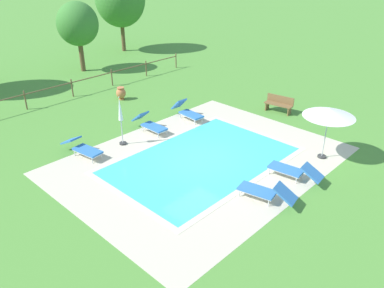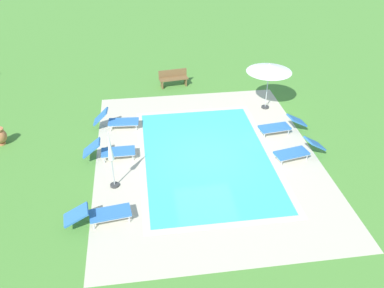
{
  "view_description": "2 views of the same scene",
  "coord_description": "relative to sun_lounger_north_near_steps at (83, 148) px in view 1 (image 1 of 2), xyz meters",
  "views": [
    {
      "loc": [
        -10.42,
        -9.42,
        7.9
      ],
      "look_at": [
        -0.05,
        0.5,
        0.6
      ],
      "focal_mm": 36.35,
      "sensor_mm": 36.0,
      "label": 1
    },
    {
      "loc": [
        -13.04,
        2.41,
        9.18
      ],
      "look_at": [
        -0.36,
        0.63,
        0.89
      ],
      "focal_mm": 38.25,
      "sensor_mm": 36.0,
      "label": 2
    }
  ],
  "objects": [
    {
      "name": "sun_lounger_north_far",
      "position": [
        5.88,
        -0.44,
        0.03
      ],
      "size": [
        0.74,
        1.97,
        0.92
      ],
      "color": "#3370BC",
      "rests_on": "ground"
    },
    {
      "name": "swimming_pool_water",
      "position": [
        3.14,
        -3.93,
        -0.35
      ],
      "size": [
        7.45,
        4.81,
        0.01
      ],
      "primitive_type": "cube",
      "color": "#42CCD6",
      "rests_on": "ground"
    },
    {
      "name": "sun_lounger_north_end",
      "position": [
        3.54,
        -0.22,
        0.02
      ],
      "size": [
        0.62,
        1.99,
        0.86
      ],
      "color": "#3370BC",
      "rests_on": "ground"
    },
    {
      "name": "wooden_bench_lawn_side",
      "position": [
        9.9,
        -3.31,
        0.11
      ],
      "size": [
        0.65,
        1.55,
        0.87
      ],
      "color": "brown",
      "rests_on": "ground"
    },
    {
      "name": "sun_lounger_north_near_steps",
      "position": [
        0.0,
        0.0,
        0.0
      ],
      "size": [
        0.87,
        2.14,
        0.7
      ],
      "color": "#3370BC",
      "rests_on": "ground"
    },
    {
      "name": "ground_plane",
      "position": [
        3.14,
        -3.93,
        -0.35
      ],
      "size": [
        160.0,
        160.0,
        0.0
      ],
      "primitive_type": "plane",
      "color": "#518E38"
    },
    {
      "name": "terracotta_urn_near_fence",
      "position": [
        5.23,
        4.29,
        0.04
      ],
      "size": [
        0.55,
        0.55,
        0.74
      ],
      "color": "#C67547",
      "rests_on": "ground"
    },
    {
      "name": "patio_umbrella_closed_row_west",
      "position": [
        1.79,
        -0.38,
        1.05
      ],
      "size": [
        0.32,
        0.32,
        2.26
      ],
      "color": "#383838",
      "rests_on": "ground"
    },
    {
      "name": "sun_lounger_south_mid",
      "position": [
        4.5,
        -7.39,
        0.01
      ],
      "size": [
        0.85,
        2.11,
        0.75
      ],
      "color": "#3370BC",
      "rests_on": "ground"
    },
    {
      "name": "tree_far_west",
      "position": [
        6.93,
        10.97,
        2.88
      ],
      "size": [
        2.8,
        2.8,
        4.73
      ],
      "color": "brown",
      "rests_on": "ground"
    },
    {
      "name": "patio_umbrella_open_foreground",
      "position": [
        6.82,
        -7.41,
        1.66
      ],
      "size": [
        2.07,
        2.07,
        2.23
      ],
      "color": "#383838",
      "rests_on": "ground"
    },
    {
      "name": "pool_coping_rim",
      "position": [
        3.14,
        -3.93,
        -0.34
      ],
      "size": [
        7.93,
        5.29,
        0.01
      ],
      "color": "beige",
      "rests_on": "ground"
    },
    {
      "name": "perimeter_fence",
      "position": [
        2.16,
        6.76,
        0.33
      ],
      "size": [
        19.87,
        0.08,
        1.05
      ],
      "color": "brown",
      "rests_on": "ground"
    },
    {
      "name": "pool_deck_paving",
      "position": [
        3.14,
        -3.93,
        -0.35
      ],
      "size": [
        11.24,
        8.61,
        0.01
      ],
      "primitive_type": "cube",
      "color": "beige",
      "rests_on": "ground"
    },
    {
      "name": "sun_lounger_north_mid",
      "position": [
        2.55,
        -7.44,
        0.01
      ],
      "size": [
        1.0,
        2.11,
        0.79
      ],
      "color": "#3370BC",
      "rests_on": "ground"
    }
  ]
}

